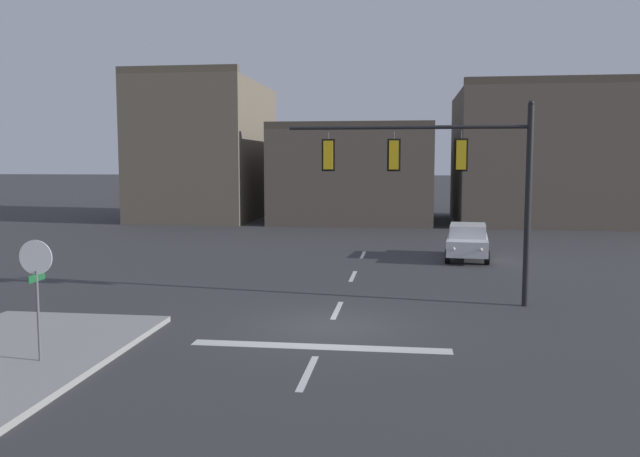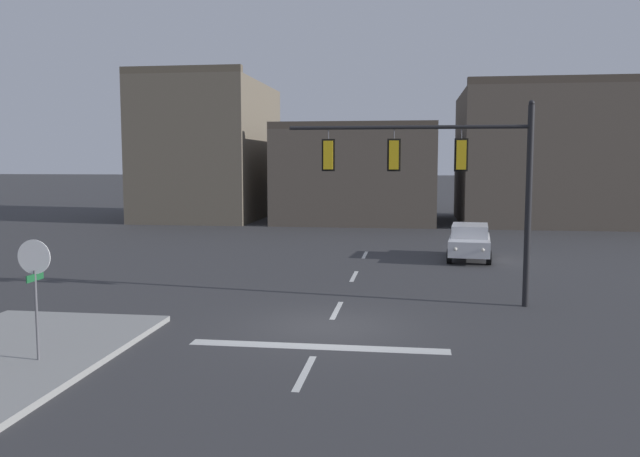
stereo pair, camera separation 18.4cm
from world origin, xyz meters
TOP-DOWN VIEW (x-y plane):
  - ground_plane at (0.00, 0.00)m, footprint 400.00×400.00m
  - sidewalk_near_corner at (-7.05, -4.00)m, footprint 5.00×8.00m
  - stop_bar_paint at (0.00, -2.00)m, footprint 6.40×0.50m
  - lane_centreline at (0.00, 2.00)m, footprint 0.16×26.40m
  - signal_mast_near_side at (3.29, 3.37)m, footprint 7.56×0.40m
  - stop_sign at (-5.91, -4.37)m, footprint 0.76×0.64m
  - car_lot_nearside at (4.90, 13.27)m, footprint 2.25×4.58m
  - building_row at (2.52, 32.89)m, footprint 46.46×13.49m

SIDE VIEW (x-z plane):
  - ground_plane at x=0.00m, z-range 0.00..0.00m
  - lane_centreline at x=0.00m, z-range 0.00..0.01m
  - stop_bar_paint at x=0.00m, z-range 0.00..0.01m
  - sidewalk_near_corner at x=-7.05m, z-range 0.00..0.15m
  - car_lot_nearside at x=4.90m, z-range 0.05..1.66m
  - stop_sign at x=-5.91m, z-range 0.73..3.56m
  - signal_mast_near_side at x=3.29m, z-range 1.09..7.46m
  - building_row at x=2.52m, z-range -1.11..10.04m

